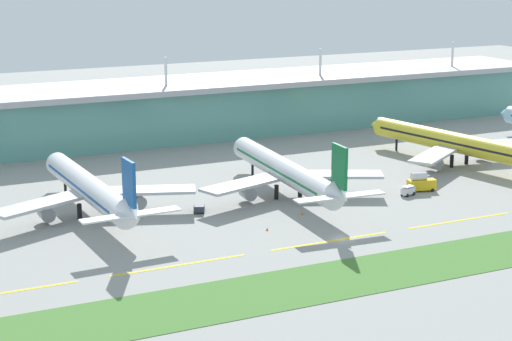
{
  "coord_description": "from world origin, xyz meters",
  "views": [
    {
      "loc": [
        -92.71,
        -152.16,
        59.38
      ],
      "look_at": [
        -2.71,
        36.99,
        7.0
      ],
      "focal_mm": 61.45,
      "sensor_mm": 36.0,
      "label": 1
    }
  ],
  "objects_px": {
    "safety_cone_left_wingtip": "(267,229)",
    "airliner_far_middle": "(456,143)",
    "safety_cone_nose_front": "(302,214)",
    "fuel_truck": "(421,183)",
    "airliner_near_middle": "(90,189)",
    "pushback_tug": "(199,207)",
    "airliner_center": "(286,171)",
    "baggage_cart": "(408,191)"
  },
  "relations": [
    {
      "from": "safety_cone_nose_front",
      "to": "baggage_cart",
      "type": "bearing_deg",
      "value": 6.18
    },
    {
      "from": "fuel_truck",
      "to": "baggage_cart",
      "type": "bearing_deg",
      "value": -158.77
    },
    {
      "from": "fuel_truck",
      "to": "airliner_center",
      "type": "bearing_deg",
      "value": 162.6
    },
    {
      "from": "airliner_far_middle",
      "to": "fuel_truck",
      "type": "height_order",
      "value": "airliner_far_middle"
    },
    {
      "from": "airliner_near_middle",
      "to": "baggage_cart",
      "type": "distance_m",
      "value": 78.41
    },
    {
      "from": "safety_cone_left_wingtip",
      "to": "safety_cone_nose_front",
      "type": "xyz_separation_m",
      "value": [
        12.45,
        6.83,
        0.0
      ]
    },
    {
      "from": "airliner_far_middle",
      "to": "fuel_truck",
      "type": "bearing_deg",
      "value": -143.26
    },
    {
      "from": "pushback_tug",
      "to": "safety_cone_nose_front",
      "type": "relative_size",
      "value": 7.13
    },
    {
      "from": "safety_cone_left_wingtip",
      "to": "safety_cone_nose_front",
      "type": "distance_m",
      "value": 14.2
    },
    {
      "from": "airliner_center",
      "to": "safety_cone_nose_front",
      "type": "bearing_deg",
      "value": -103.97
    },
    {
      "from": "airliner_near_middle",
      "to": "airliner_far_middle",
      "type": "xyz_separation_m",
      "value": [
        107.59,
        4.08,
        0.01
      ]
    },
    {
      "from": "airliner_near_middle",
      "to": "pushback_tug",
      "type": "bearing_deg",
      "value": -18.69
    },
    {
      "from": "safety_cone_left_wingtip",
      "to": "airliner_far_middle",
      "type": "bearing_deg",
      "value": 22.73
    },
    {
      "from": "fuel_truck",
      "to": "safety_cone_left_wingtip",
      "type": "height_order",
      "value": "fuel_truck"
    },
    {
      "from": "airliner_center",
      "to": "airliner_far_middle",
      "type": "xyz_separation_m",
      "value": [
        59.28,
        8.9,
        0.0
      ]
    },
    {
      "from": "fuel_truck",
      "to": "pushback_tug",
      "type": "relative_size",
      "value": 1.52
    },
    {
      "from": "baggage_cart",
      "to": "airliner_center",
      "type": "bearing_deg",
      "value": 155.86
    },
    {
      "from": "airliner_far_middle",
      "to": "baggage_cart",
      "type": "distance_m",
      "value": 38.29
    },
    {
      "from": "airliner_center",
      "to": "safety_cone_nose_front",
      "type": "distance_m",
      "value": 17.58
    },
    {
      "from": "safety_cone_nose_front",
      "to": "pushback_tug",
      "type": "bearing_deg",
      "value": 148.18
    },
    {
      "from": "airliner_center",
      "to": "baggage_cart",
      "type": "relative_size",
      "value": 16.87
    },
    {
      "from": "airliner_far_middle",
      "to": "fuel_truck",
      "type": "xyz_separation_m",
      "value": [
        -25.92,
        -19.35,
        -4.19
      ]
    },
    {
      "from": "fuel_truck",
      "to": "safety_cone_left_wingtip",
      "type": "distance_m",
      "value": 51.34
    },
    {
      "from": "airliner_center",
      "to": "safety_cone_left_wingtip",
      "type": "bearing_deg",
      "value": -125.74
    },
    {
      "from": "pushback_tug",
      "to": "safety_cone_left_wingtip",
      "type": "bearing_deg",
      "value": -67.37
    },
    {
      "from": "airliner_near_middle",
      "to": "safety_cone_nose_front",
      "type": "relative_size",
      "value": 90.24
    },
    {
      "from": "airliner_near_middle",
      "to": "pushback_tug",
      "type": "distance_m",
      "value": 25.58
    },
    {
      "from": "airliner_center",
      "to": "baggage_cart",
      "type": "height_order",
      "value": "airliner_center"
    },
    {
      "from": "pushback_tug",
      "to": "safety_cone_nose_front",
      "type": "xyz_separation_m",
      "value": [
        20.63,
        -12.8,
        -0.75
      ]
    },
    {
      "from": "pushback_tug",
      "to": "safety_cone_left_wingtip",
      "type": "relative_size",
      "value": 7.13
    },
    {
      "from": "airliner_far_middle",
      "to": "pushback_tug",
      "type": "bearing_deg",
      "value": -171.8
    },
    {
      "from": "fuel_truck",
      "to": "safety_cone_nose_front",
      "type": "bearing_deg",
      "value": -171.55
    },
    {
      "from": "airliner_near_middle",
      "to": "airliner_center",
      "type": "bearing_deg",
      "value": -5.69
    },
    {
      "from": "fuel_truck",
      "to": "safety_cone_nose_front",
      "type": "relative_size",
      "value": 10.84
    },
    {
      "from": "airliner_near_middle",
      "to": "airliner_far_middle",
      "type": "relative_size",
      "value": 0.93
    },
    {
      "from": "airliner_near_middle",
      "to": "airliner_center",
      "type": "distance_m",
      "value": 48.54
    },
    {
      "from": "airliner_center",
      "to": "fuel_truck",
      "type": "relative_size",
      "value": 8.77
    },
    {
      "from": "pushback_tug",
      "to": "baggage_cart",
      "type": "bearing_deg",
      "value": -10.07
    },
    {
      "from": "baggage_cart",
      "to": "safety_cone_left_wingtip",
      "type": "height_order",
      "value": "baggage_cart"
    },
    {
      "from": "baggage_cart",
      "to": "safety_cone_nose_front",
      "type": "relative_size",
      "value": 5.64
    },
    {
      "from": "safety_cone_left_wingtip",
      "to": "fuel_truck",
      "type": "bearing_deg",
      "value": 13.96
    },
    {
      "from": "airliner_near_middle",
      "to": "pushback_tug",
      "type": "height_order",
      "value": "airliner_near_middle"
    }
  ]
}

